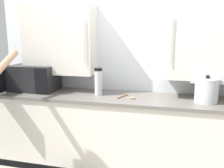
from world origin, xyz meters
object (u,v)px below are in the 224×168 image
at_px(wooden_spoon, 128,97).
at_px(stock_pot, 207,90).
at_px(microwave_oven, 31,78).
at_px(thermos_flask, 98,82).

bearing_deg(wooden_spoon, stock_pot, 1.42).
distance_m(microwave_oven, stock_pot, 2.08).
bearing_deg(thermos_flask, wooden_spoon, -6.89).
distance_m(thermos_flask, stock_pot, 1.18).
bearing_deg(stock_pot, microwave_oven, 178.41).
distance_m(microwave_oven, wooden_spoon, 1.27).
height_order(microwave_oven, stock_pot, microwave_oven).
bearing_deg(thermos_flask, microwave_oven, 177.76).
xyz_separation_m(wooden_spoon, stock_pot, (0.83, 0.02, 0.12)).
distance_m(wooden_spoon, stock_pot, 0.84).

